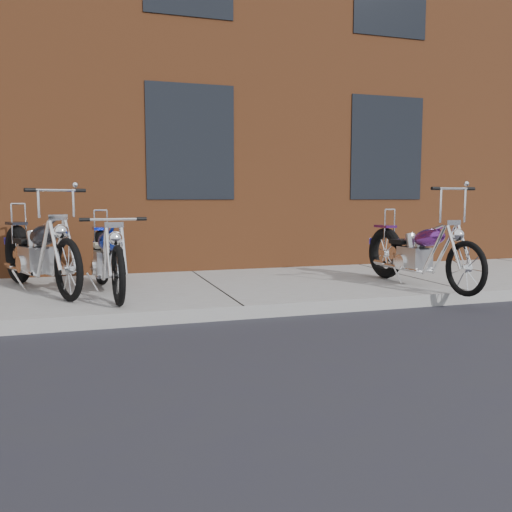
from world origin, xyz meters
name	(u,v)px	position (x,y,z in m)	size (l,w,h in m)	color
ground	(244,319)	(0.00, 0.00, 0.00)	(120.00, 120.00, 0.00)	#24232B
sidewalk	(213,291)	(0.00, 1.50, 0.07)	(22.00, 3.00, 0.15)	gray
building_brick	(152,87)	(0.00, 8.00, 4.00)	(22.00, 10.00, 8.00)	brown
chopper_purple	(419,255)	(2.61, 0.63, 0.57)	(0.57, 2.33, 1.30)	black
chopper_blue	(108,260)	(-1.37, 1.27, 0.57)	(0.57, 2.33, 1.01)	black
chopper_third	(39,255)	(-2.19, 1.71, 0.60)	(1.11, 2.36, 1.28)	black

